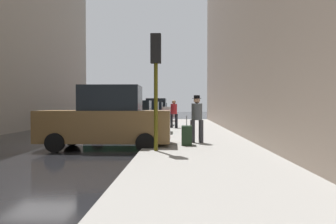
# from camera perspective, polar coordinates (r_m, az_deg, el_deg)

# --- Properties ---
(ground_plane) EXTENTS (120.00, 120.00, 0.00)m
(ground_plane) POSITION_cam_1_polar(r_m,az_deg,el_deg) (13.43, -21.05, -5.54)
(ground_plane) COLOR black
(sidewalk) EXTENTS (4.00, 40.00, 0.15)m
(sidewalk) POSITION_cam_1_polar(r_m,az_deg,el_deg) (12.39, 5.57, -5.67)
(sidewalk) COLOR gray
(sidewalk) RESTS_ON ground_plane
(parked_bronze_suv) EXTENTS (4.63, 2.11, 2.25)m
(parked_bronze_suv) POSITION_cam_1_polar(r_m,az_deg,el_deg) (11.87, -10.58, -1.36)
(parked_bronze_suv) COLOR brown
(parked_bronze_suv) RESTS_ON ground_plane
(parked_dark_green_sedan) EXTENTS (4.21, 2.08, 1.79)m
(parked_dark_green_sedan) POSITION_cam_1_polar(r_m,az_deg,el_deg) (16.98, -6.79, -1.18)
(parked_dark_green_sedan) COLOR #193828
(parked_dark_green_sedan) RESTS_ON ground_plane
(parked_blue_sedan) EXTENTS (4.27, 2.18, 1.79)m
(parked_blue_sedan) POSITION_cam_1_polar(r_m,az_deg,el_deg) (23.00, -4.51, -0.53)
(parked_blue_sedan) COLOR navy
(parked_blue_sedan) RESTS_ON ground_plane
(parked_red_hatchback) EXTENTS (4.20, 2.06, 1.79)m
(parked_red_hatchback) POSITION_cam_1_polar(r_m,az_deg,el_deg) (28.88, -3.21, -0.16)
(parked_red_hatchback) COLOR #B2191E
(parked_red_hatchback) RESTS_ON ground_plane
(parked_white_van) EXTENTS (4.64, 2.14, 2.25)m
(parked_white_van) POSITION_cam_1_polar(r_m,az_deg,el_deg) (35.00, -2.31, 0.39)
(parked_white_van) COLOR silver
(parked_white_van) RESTS_ON ground_plane
(parked_silver_sedan) EXTENTS (4.21, 2.08, 1.79)m
(parked_silver_sedan) POSITION_cam_1_polar(r_m,az_deg,el_deg) (40.49, -1.75, 0.25)
(parked_silver_sedan) COLOR #B7BABF
(parked_silver_sedan) RESTS_ON ground_plane
(fire_hydrant) EXTENTS (0.42, 0.22, 0.70)m
(fire_hydrant) POSITION_cam_1_polar(r_m,az_deg,el_deg) (14.51, -1.11, -2.98)
(fire_hydrant) COLOR red
(fire_hydrant) RESTS_ON sidewalk
(traffic_light) EXTENTS (0.32, 0.32, 3.60)m
(traffic_light) POSITION_cam_1_polar(r_m,az_deg,el_deg) (10.17, -2.13, 7.96)
(traffic_light) COLOR #514C0F
(traffic_light) RESTS_ON sidewalk
(pedestrian_with_beanie) EXTENTS (0.53, 0.48, 1.78)m
(pedestrian_with_beanie) POSITION_cam_1_polar(r_m,az_deg,el_deg) (12.30, 5.04, -0.76)
(pedestrian_with_beanie) COLOR #333338
(pedestrian_with_beanie) RESTS_ON sidewalk
(pedestrian_in_red_jacket) EXTENTS (0.53, 0.49, 1.71)m
(pedestrian_in_red_jacket) POSITION_cam_1_polar(r_m,az_deg,el_deg) (20.22, 1.02, -0.05)
(pedestrian_in_red_jacket) COLOR black
(pedestrian_in_red_jacket) RESTS_ON sidewalk
(rolling_suitcase) EXTENTS (0.37, 0.56, 1.04)m
(rolling_suitcase) POSITION_cam_1_polar(r_m,az_deg,el_deg) (11.60, 3.27, -4.08)
(rolling_suitcase) COLOR black
(rolling_suitcase) RESTS_ON sidewalk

